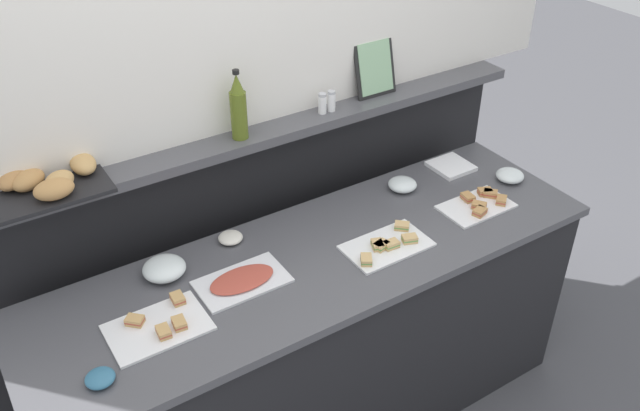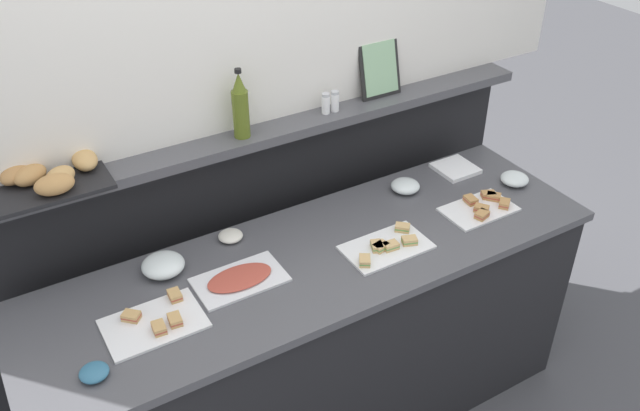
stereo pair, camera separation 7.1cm
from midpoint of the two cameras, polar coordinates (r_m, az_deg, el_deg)
ground_plane at (r=3.54m, az=-4.64°, el=-10.84°), size 12.00×12.00×0.00m
buffet_counter at (r=2.84m, az=0.53°, el=-11.58°), size 2.23×0.67×0.92m
back_ledge_unit at (r=3.05m, az=-4.45°, el=-3.05°), size 2.52×0.22×1.25m
sandwich_platter_side at (r=2.58m, az=6.42°, el=-3.43°), size 0.33×0.20×0.04m
sandwich_platter_front at (r=2.31m, az=-12.80°, el=-9.49°), size 0.32×0.22×0.04m
sandwich_platter_rear at (r=2.86m, az=14.13°, el=-0.12°), size 0.30×0.18×0.04m
cold_cuts_platter at (r=2.43m, az=-5.92°, el=-6.18°), size 0.32×0.19×0.02m
glass_bowl_large at (r=2.50m, az=-12.25°, el=-4.97°), size 0.16×0.16×0.06m
glass_bowl_medium at (r=3.06m, az=16.71°, el=2.08°), size 0.12×0.12×0.05m
glass_bowl_small at (r=2.92m, az=7.87°, el=1.60°), size 0.12×0.12×0.05m
condiment_bowl_red at (r=2.19m, az=-17.55°, el=-13.24°), size 0.09×0.09×0.03m
condiment_bowl_dark at (r=2.62m, az=-6.76°, el=-2.56°), size 0.09×0.09×0.03m
napkin_stack at (r=3.11m, az=11.96°, el=3.06°), size 0.17×0.17×0.02m
olive_oil_bottle at (r=2.59m, az=-5.92°, el=8.24°), size 0.06×0.06×0.28m
salt_shaker at (r=2.79m, az=1.22°, el=8.56°), size 0.03×0.03×0.09m
pepper_shaker at (r=2.81m, az=1.99°, el=8.75°), size 0.03×0.03×0.09m
bread_basket at (r=2.46m, az=-21.10°, el=2.24°), size 0.40×0.29×0.08m
framed_picture at (r=2.93m, az=5.73°, el=11.41°), size 0.19×0.07×0.24m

